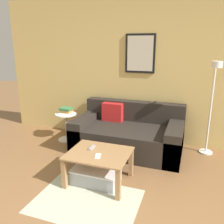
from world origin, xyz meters
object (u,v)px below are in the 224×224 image
Objects in this scene: coffee_table at (99,158)px; cell_phone at (98,156)px; couch at (128,134)px; side_table at (66,124)px; floor_lamp at (212,98)px; book_stack at (66,111)px; remote_control at (92,148)px; storage_bin at (96,175)px.

cell_phone is at bearing -74.42° from coffee_table.
couch reaches higher than coffee_table.
couch reaches higher than side_table.
floor_lamp reaches higher than side_table.
side_table reaches higher than coffee_table.
remote_control is (0.98, -1.03, -0.14)m from book_stack.
book_stack is at bearing 133.26° from storage_bin.
book_stack is at bearing 117.33° from cell_phone.
coffee_table is 5.16× the size of remote_control.
remote_control reaches higher than storage_bin.
couch is 1.43m from floor_lamp.
book_stack is 1.66× the size of remote_control.
storage_bin is 1.18× the size of side_table.
remote_control reaches higher than coffee_table.
remote_control is at bearing 132.26° from storage_bin.
storage_bin is at bearing -130.93° from coffee_table.
book_stack is (-1.08, 1.15, 0.46)m from storage_bin.
storage_bin is 4.02× the size of remote_control.
coffee_table is 1.60m from book_stack.
floor_lamp is at bearing 3.65° from book_stack.
coffee_table is 0.19m from remote_control.
floor_lamp reaches higher than coffee_table.
side_table is 3.39× the size of remote_control.
floor_lamp is 2.53m from side_table.
storage_bin is 2.42× the size of book_stack.
couch is 2.92× the size of storage_bin.
floor_lamp is at bearing 43.84° from storage_bin.
remote_control is (-0.11, 0.12, 0.32)m from storage_bin.
coffee_table is 0.52× the size of floor_lamp.
floor_lamp reaches higher than cell_phone.
couch reaches higher than remote_control.
storage_bin is at bearing 112.46° from cell_phone.
floor_lamp is (1.25, 0.18, 0.67)m from couch.
floor_lamp is 10.01× the size of remote_control.
coffee_table is (-0.08, -1.10, 0.07)m from couch.
floor_lamp is at bearing 4.12° from side_table.
floor_lamp is 10.73× the size of cell_phone.
storage_bin is 2.07m from floor_lamp.
book_stack is at bearing 102.69° from side_table.
side_table is (-1.08, 1.13, 0.20)m from storage_bin.
storage_bin is 0.36m from remote_control.
cell_phone reaches higher than coffee_table.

